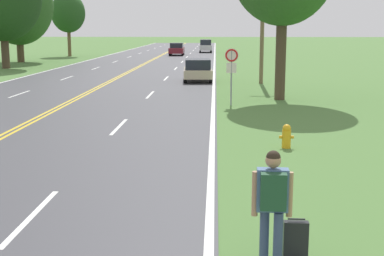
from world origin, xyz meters
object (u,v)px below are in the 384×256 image
object	(u,v)px
suitcase	(296,241)
hitchhiker_person	(272,197)
fire_hydrant	(286,136)
tree_mid_treeline	(18,5)
car_silver_suv_mid_near	(206,46)
tree_left_verge	(68,13)
car_maroon_sedan_approaching	(177,49)
traffic_sign	(231,63)
car_champagne_hatchback_nearest	(198,69)

from	to	relation	value
suitcase	hitchhiker_person	bearing A→B (deg)	117.06
suitcase	fire_hydrant	size ratio (longest dim) A/B	0.96
tree_mid_treeline	car_silver_suv_mid_near	distance (m)	29.09
fire_hydrant	hitchhiker_person	bearing A→B (deg)	-98.98
tree_left_verge	tree_mid_treeline	size ratio (longest dim) A/B	0.78
tree_left_verge	tree_mid_treeline	world-z (taller)	tree_mid_treeline
car_maroon_sedan_approaching	hitchhiker_person	bearing A→B (deg)	5.04
traffic_sign	car_maroon_sedan_approaching	world-z (taller)	traffic_sign
suitcase	car_champagne_hatchback_nearest	distance (m)	26.98
suitcase	fire_hydrant	world-z (taller)	fire_hydrant
tree_mid_treeline	car_maroon_sedan_approaching	xyz separation A→B (m)	(14.65, 14.06, -4.84)
car_silver_suv_mid_near	hitchhiker_person	bearing A→B (deg)	0.10
hitchhiker_person	fire_hydrant	xyz separation A→B (m)	(1.23, 7.80, -0.70)
fire_hydrant	suitcase	bearing A→B (deg)	-96.39
car_champagne_hatchback_nearest	car_maroon_sedan_approaching	xyz separation A→B (m)	(-3.70, 32.76, 0.02)
car_maroon_sedan_approaching	car_silver_suv_mid_near	size ratio (longest dim) A/B	0.94
tree_mid_treeline	car_champagne_hatchback_nearest	xyz separation A→B (m)	(18.35, -18.70, -4.86)
tree_mid_treeline	car_silver_suv_mid_near	world-z (taller)	tree_mid_treeline
tree_left_verge	car_champagne_hatchback_nearest	distance (m)	34.39
fire_hydrant	car_silver_suv_mid_near	xyz separation A→B (m)	(-3.43, 60.25, 0.59)
car_champagne_hatchback_nearest	tree_mid_treeline	bearing A→B (deg)	-138.39
hitchhiker_person	car_maroon_sedan_approaching	xyz separation A→B (m)	(-5.65, 59.82, -0.26)
hitchhiker_person	tree_left_verge	bearing A→B (deg)	19.71
car_maroon_sedan_approaching	car_silver_suv_mid_near	world-z (taller)	car_silver_suv_mid_near
tree_mid_treeline	fire_hydrant	bearing A→B (deg)	-60.43
car_silver_suv_mid_near	tree_left_verge	bearing A→B (deg)	-57.31
hitchhiker_person	car_silver_suv_mid_near	distance (m)	68.09
car_maroon_sedan_approaching	traffic_sign	bearing A→B (deg)	6.89
traffic_sign	tree_mid_treeline	bearing A→B (deg)	124.43
suitcase	tree_mid_treeline	distance (m)	50.33
car_silver_suv_mid_near	fire_hydrant	bearing A→B (deg)	1.51
hitchhiker_person	traffic_sign	world-z (taller)	traffic_sign
traffic_sign	car_champagne_hatchback_nearest	xyz separation A→B (m)	(-1.83, 10.75, -1.13)
fire_hydrant	car_champagne_hatchback_nearest	size ratio (longest dim) A/B	0.19
suitcase	tree_left_verge	size ratio (longest dim) A/B	0.09
fire_hydrant	car_silver_suv_mid_near	bearing A→B (deg)	93.26
suitcase	car_maroon_sedan_approaching	world-z (taller)	car_maroon_sedan_approaching
tree_left_verge	car_maroon_sedan_approaching	size ratio (longest dim) A/B	1.72
hitchhiker_person	car_maroon_sedan_approaching	bearing A→B (deg)	7.21
car_champagne_hatchback_nearest	car_maroon_sedan_approaching	distance (m)	32.97
car_champagne_hatchback_nearest	car_silver_suv_mid_near	bearing A→B (deg)	177.50
hitchhiker_person	suitcase	bearing A→B (deg)	-62.94
tree_mid_treeline	tree_left_verge	bearing A→B (deg)	80.29
tree_left_verge	hitchhiker_person	bearing A→B (deg)	-72.10
fire_hydrant	traffic_sign	bearing A→B (deg)	98.99
suitcase	car_silver_suv_mid_near	distance (m)	67.92
tree_mid_treeline	suitcase	bearing A→B (deg)	-65.59
fire_hydrant	car_maroon_sedan_approaching	xyz separation A→B (m)	(-6.88, 52.02, 0.43)
suitcase	car_maroon_sedan_approaching	bearing A→B (deg)	7.59
tree_mid_treeline	car_silver_suv_mid_near	size ratio (longest dim) A/B	2.07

